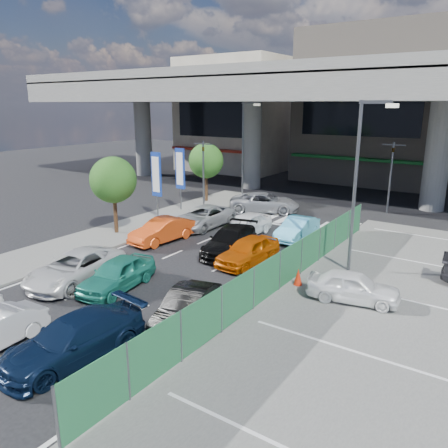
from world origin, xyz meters
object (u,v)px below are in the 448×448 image
Objects in this scene: tree_near at (113,180)px; sedan_white_front_mid at (246,224)px; street_lamp_left at (245,141)px; parked_sedan_white at (353,287)px; taxi_teal_mid at (117,274)px; hatch_black_mid_right at (187,307)px; crossing_wagon_silver at (265,202)px; traffic_light_left at (203,159)px; traffic_cone at (298,277)px; sedan_black_mid at (230,241)px; taxi_orange_right at (248,251)px; signboard_near at (156,176)px; tree_far at (206,161)px; signboard_far at (180,170)px; sedan_white_mid_left at (75,268)px; wagon_silver_front_left at (203,217)px; traffic_light_right at (392,160)px; street_lamp_right at (360,174)px; kei_truck_front_right at (297,228)px; taxi_orange_left at (162,230)px; minivan_navy_back at (74,339)px.

sedan_white_front_mid is (6.77, 4.30, -2.70)m from tree_near.
parked_sedan_white is at bearing -46.34° from street_lamp_left.
hatch_black_mid_right is at bearing -18.00° from taxi_teal_mid.
crossing_wagon_silver is at bearing 86.84° from taxi_teal_mid.
traffic_cone is at bearing -37.13° from traffic_light_left.
taxi_orange_right is at bearing -38.83° from sedan_black_mid.
tree_far is (-0.60, 6.51, 0.32)m from signboard_near.
parked_sedan_white is (5.84, -1.44, -0.00)m from taxi_orange_right.
signboard_far reaches higher than sedan_white_mid_left.
tree_near is 0.98× the size of wagon_silver_front_left.
parked_sedan_white is at bearing -18.90° from signboard_near.
taxi_orange_right is 11.15m from crossing_wagon_silver.
traffic_light_right reaches higher than sedan_black_mid.
street_lamp_right is at bearing 6.87° from parked_sedan_white.
kei_truck_front_right is (0.26, 5.23, -0.04)m from taxi_orange_right.
hatch_black_mid_right is 0.92× the size of taxi_orange_left.
minivan_navy_back is (9.33, -10.27, -2.70)m from tree_near.
traffic_light_right is at bearing -1.94° from parked_sedan_white.
signboard_near is 3.03m from signboard_far.
sedan_white_front_mid is (-1.02, 3.32, 0.00)m from sedan_black_mid.
kei_truck_front_right is (-4.47, 3.37, -4.12)m from street_lamp_right.
wagon_silver_front_left is at bearing 167.75° from street_lamp_right.
sedan_white_front_mid is at bearing -57.85° from street_lamp_left.
signboard_far is 0.99× the size of sedan_black_mid.
traffic_light_left is 3.02m from tree_far.
taxi_orange_right is at bearing -158.46° from street_lamp_right.
traffic_light_left is at bearing 75.98° from signboard_near.
street_lamp_right is at bearing 54.17° from hatch_black_mid_right.
traffic_light_left is at bearing 152.45° from sedan_white_front_mid.
signboard_near is 0.98× the size of tree_near.
traffic_light_left reaches higher than signboard_near.
signboard_far is (-1.27, -7.01, -1.71)m from street_lamp_left.
traffic_light_left is at bearing 94.75° from sedan_white_mid_left.
signboard_near is 1.12× the size of taxi_orange_left.
hatch_black_mid_right is at bearing -55.64° from tree_far.
sedan_white_mid_left is at bearing -76.58° from traffic_light_left.
street_lamp_right is at bearing 64.80° from traffic_cone.
traffic_light_left is 4.22m from signboard_near.
tree_far is at bearing 94.36° from tree_near.
tree_far is (-1.60, 2.50, -0.55)m from traffic_light_left.
signboard_near is (-12.70, -11.01, -0.87)m from traffic_light_right.
taxi_teal_mid is at bearing -68.01° from traffic_light_left.
sedan_white_mid_left is at bearing -99.41° from sedan_white_front_mid.
hatch_black_mid_right is (10.80, -6.47, -2.75)m from tree_near.
wagon_silver_front_left is at bearing -33.04° from signboard_far.
street_lamp_right is 10.69× the size of traffic_cone.
traffic_light_left is 7.74m from sedan_white_front_mid.
parked_sedan_white is at bearing -71.51° from street_lamp_right.
tree_near is 1.31× the size of parked_sedan_white.
taxi_orange_left is at bearing -121.99° from traffic_light_right.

